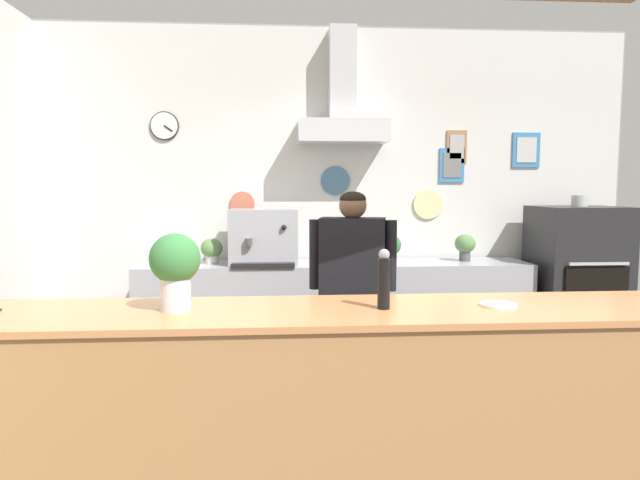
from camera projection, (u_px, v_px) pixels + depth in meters
The scene contains 13 objects.
back_wall_assembly at pixel (338, 181), 5.06m from camera, with size 5.54×2.62×3.07m.
service_counter at pixel (394, 416), 2.60m from camera, with size 4.59×0.64×1.04m.
back_prep_counter at pixel (335, 314), 4.95m from camera, with size 3.45×0.58×0.92m.
pizza_oven at pixel (576, 285), 4.98m from camera, with size 0.74×0.68×1.52m.
shop_worker at pixel (352, 296), 3.85m from camera, with size 0.60×0.31×1.56m.
espresso_machine at pixel (264, 237), 4.81m from camera, with size 0.59×0.49×0.48m.
potted_basil at pixel (389, 247), 4.91m from camera, with size 0.21×0.21×0.25m.
potted_rosemary at pixel (212, 249), 4.85m from camera, with size 0.19×0.19×0.22m.
potted_thyme at pixel (340, 249), 4.88m from camera, with size 0.17×0.17×0.22m.
potted_sage at pixel (465, 245), 5.00m from camera, with size 0.19×0.19×0.24m.
pepper_grinder at pixel (384, 279), 2.51m from camera, with size 0.06×0.06×0.28m.
condiment_plate at pixel (498, 305), 2.58m from camera, with size 0.17×0.17×0.01m.
basil_vase at pixel (175, 268), 2.47m from camera, with size 0.23×0.23×0.35m.
Camera 1 is at (-0.53, -2.76, 1.59)m, focal length 30.93 mm.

